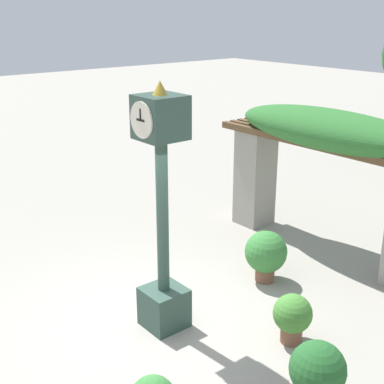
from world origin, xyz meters
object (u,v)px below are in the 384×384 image
object	(u,v)px
potted_plant_far_left	(317,376)
potted_plant_far_right	(292,316)
pedestal_clock	(162,216)
potted_plant_near_left	(266,253)

from	to	relation	value
potted_plant_far_left	potted_plant_far_right	world-z (taller)	potted_plant_far_left
pedestal_clock	potted_plant_near_left	bearing A→B (deg)	90.33
potted_plant_near_left	potted_plant_far_right	world-z (taller)	potted_plant_near_left
potted_plant_far_right	potted_plant_near_left	bearing A→B (deg)	145.39
potted_plant_near_left	potted_plant_far_left	bearing A→B (deg)	-36.01
pedestal_clock	potted_plant_far_left	xyz separation A→B (m)	(2.43, 0.27, -1.19)
pedestal_clock	potted_plant_near_left	size ratio (longest dim) A/B	3.97
potted_plant_far_left	potted_plant_far_right	distance (m)	1.31
pedestal_clock	potted_plant_near_left	distance (m)	2.36
potted_plant_near_left	potted_plant_far_right	size ratio (longest dim) A/B	1.24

